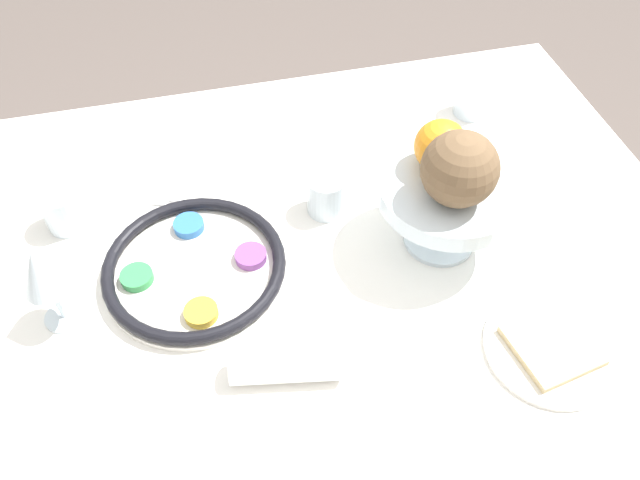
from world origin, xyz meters
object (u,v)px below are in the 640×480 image
at_px(seder_plate, 195,267).
at_px(bread_plate, 551,348).
at_px(fruit_stand, 448,196).
at_px(napkin_roll, 286,367).
at_px(cup_near, 473,98).
at_px(cup_mid, 63,210).
at_px(wine_glass, 41,273).
at_px(coconut, 460,169).
at_px(cup_far, 326,194).
at_px(orange_fruit, 441,146).

height_order(seder_plate, bread_plate, seder_plate).
height_order(fruit_stand, napkin_roll, fruit_stand).
distance_m(napkin_roll, cup_near, 0.67).
relative_size(bread_plate, cup_mid, 2.63).
bearing_deg(wine_glass, coconut, -1.52).
distance_m(seder_plate, coconut, 0.42).
bearing_deg(cup_mid, cup_far, -9.00).
xyz_separation_m(fruit_stand, bread_plate, (0.08, -0.23, -0.10)).
height_order(seder_plate, cup_near, cup_near).
xyz_separation_m(orange_fruit, cup_near, (0.18, 0.26, -0.13)).
height_order(orange_fruit, cup_mid, orange_fruit).
bearing_deg(wine_glass, napkin_roll, -29.67).
distance_m(fruit_stand, coconut, 0.08).
relative_size(bread_plate, cup_near, 2.63).
height_order(wine_glass, orange_fruit, orange_fruit).
relative_size(orange_fruit, cup_near, 1.11).
distance_m(orange_fruit, cup_near, 0.34).
bearing_deg(fruit_stand, cup_near, 59.26).
xyz_separation_m(fruit_stand, coconut, (-0.01, -0.03, 0.08)).
bearing_deg(coconut, orange_fruit, 89.67).
bearing_deg(coconut, seder_plate, 172.37).
height_order(orange_fruit, coconut, coconut).
bearing_deg(cup_far, fruit_stand, -34.56).
relative_size(bread_plate, cup_far, 2.63).
bearing_deg(coconut, wine_glass, 178.48).
height_order(cup_near, cup_far, same).
bearing_deg(coconut, cup_far, 138.34).
xyz_separation_m(wine_glass, cup_far, (0.43, 0.12, -0.07)).
bearing_deg(seder_plate, cup_near, 25.71).
bearing_deg(bread_plate, cup_near, 79.45).
distance_m(wine_glass, fruit_stand, 0.59).
relative_size(wine_glass, orange_fruit, 1.88).
bearing_deg(napkin_roll, fruit_stand, 31.88).
relative_size(bread_plate, napkin_roll, 1.20).
relative_size(wine_glass, cup_near, 2.10).
height_order(cup_mid, cup_far, same).
bearing_deg(orange_fruit, cup_near, 54.48).
bearing_deg(cup_mid, orange_fruit, -13.31).
bearing_deg(napkin_roll, wine_glass, 150.33).
xyz_separation_m(seder_plate, bread_plate, (0.47, -0.26, -0.01)).
bearing_deg(napkin_roll, orange_fruit, 37.97).
bearing_deg(bread_plate, orange_fruit, 107.45).
distance_m(seder_plate, orange_fruit, 0.41).
xyz_separation_m(cup_mid, cup_far, (0.42, -0.07, 0.00)).
distance_m(coconut, cup_near, 0.40).
relative_size(wine_glass, coconut, 1.36).
xyz_separation_m(seder_plate, cup_near, (0.57, 0.27, 0.02)).
xyz_separation_m(seder_plate, coconut, (0.38, -0.05, 0.17)).
relative_size(seder_plate, fruit_stand, 1.31).
distance_m(bread_plate, cup_far, 0.42).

